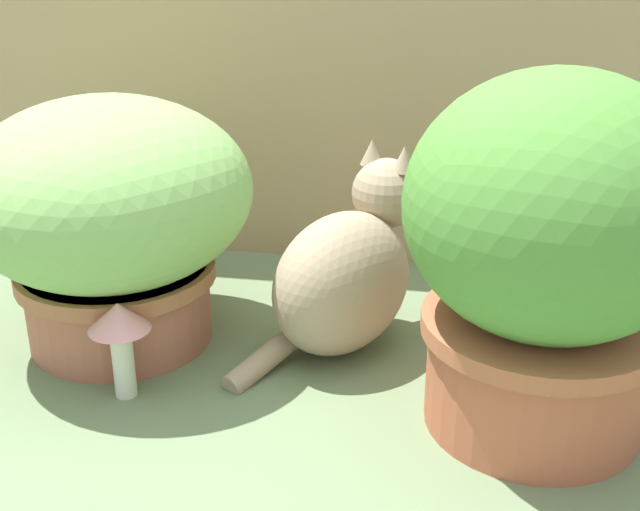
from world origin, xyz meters
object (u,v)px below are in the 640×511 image
at_px(cat, 349,272).
at_px(mushroom_ornament_pink, 120,328).
at_px(grass_planter, 110,212).
at_px(leafy_planter, 549,247).

bearing_deg(cat, mushroom_ornament_pink, -145.07).
height_order(grass_planter, mushroom_ornament_pink, grass_planter).
xyz_separation_m(cat, mushroom_ornament_pink, (-0.29, -0.20, -0.01)).
xyz_separation_m(grass_planter, leafy_planter, (0.63, -0.13, 0.04)).
xyz_separation_m(grass_planter, cat, (0.36, 0.04, -0.09)).
relative_size(grass_planter, mushroom_ornament_pink, 2.99).
relative_size(cat, mushroom_ornament_pink, 2.34).
xyz_separation_m(leafy_planter, cat, (-0.27, 0.17, -0.13)).
distance_m(grass_planter, cat, 0.37).
bearing_deg(grass_planter, mushroom_ornament_pink, -66.69).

